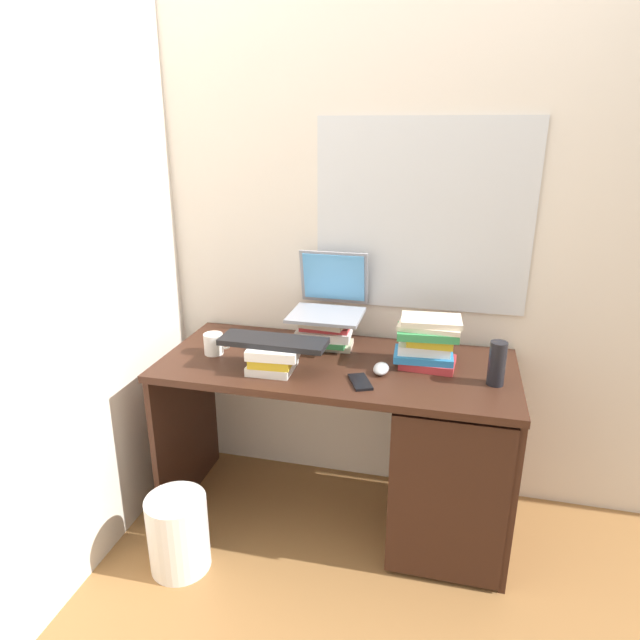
% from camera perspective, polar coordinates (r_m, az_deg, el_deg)
% --- Properties ---
extents(ground_plane, '(6.00, 6.00, 0.00)m').
position_cam_1_polar(ground_plane, '(2.67, 1.57, -19.29)').
color(ground_plane, olive).
extents(wall_back, '(6.00, 0.06, 2.60)m').
position_cam_1_polar(wall_back, '(2.46, 3.77, 10.80)').
color(wall_back, silver).
rests_on(wall_back, ground).
extents(wall_left, '(0.05, 6.00, 2.60)m').
position_cam_1_polar(wall_left, '(2.45, -19.06, 9.76)').
color(wall_left, beige).
rests_on(wall_left, ground).
extents(desk, '(1.44, 0.63, 0.75)m').
position_cam_1_polar(desk, '(2.37, 10.44, -12.94)').
color(desk, '#381E14').
rests_on(desk, ground).
extents(book_stack_tall, '(0.25, 0.18, 0.14)m').
position_cam_1_polar(book_stack_tall, '(2.39, 0.53, -1.26)').
color(book_stack_tall, beige).
rests_on(book_stack_tall, desk).
extents(book_stack_keyboard_riser, '(0.21, 0.20, 0.11)m').
position_cam_1_polar(book_stack_keyboard_riser, '(2.19, -4.75, -3.76)').
color(book_stack_keyboard_riser, white).
rests_on(book_stack_keyboard_riser, desk).
extents(book_stack_side, '(0.26, 0.18, 0.20)m').
position_cam_1_polar(book_stack_side, '(2.24, 10.98, -2.25)').
color(book_stack_side, '#B22D33').
rests_on(book_stack_side, desk).
extents(laptop, '(0.30, 0.30, 0.25)m').
position_cam_1_polar(laptop, '(2.40, 0.98, 2.18)').
color(laptop, gray).
rests_on(laptop, book_stack_tall).
extents(keyboard, '(0.42, 0.15, 0.02)m').
position_cam_1_polar(keyboard, '(2.17, -4.80, -2.20)').
color(keyboard, black).
rests_on(keyboard, book_stack_keyboard_riser).
extents(computer_mouse, '(0.06, 0.10, 0.04)m').
position_cam_1_polar(computer_mouse, '(2.18, 6.29, -4.98)').
color(computer_mouse, '#A5A8AD').
rests_on(computer_mouse, desk).
extents(mug, '(0.12, 0.08, 0.09)m').
position_cam_1_polar(mug, '(2.38, -10.84, -2.42)').
color(mug, white).
rests_on(mug, desk).
extents(water_bottle, '(0.06, 0.06, 0.17)m').
position_cam_1_polar(water_bottle, '(2.15, 17.72, -4.28)').
color(water_bottle, black).
rests_on(water_bottle, desk).
extents(cell_phone, '(0.12, 0.15, 0.01)m').
position_cam_1_polar(cell_phone, '(2.10, 4.15, -6.36)').
color(cell_phone, black).
rests_on(cell_phone, desk).
extents(wastebasket, '(0.24, 0.24, 0.31)m').
position_cam_1_polar(wastebasket, '(2.39, -14.35, -20.42)').
color(wastebasket, silver).
rests_on(wastebasket, ground).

